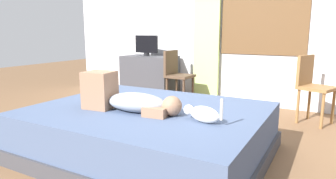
{
  "coord_description": "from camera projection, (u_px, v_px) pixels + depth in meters",
  "views": [
    {
      "loc": [
        1.42,
        -2.3,
        1.15
      ],
      "look_at": [
        0.04,
        0.18,
        0.6
      ],
      "focal_mm": 31.98,
      "sensor_mm": 36.0,
      "label": 1
    }
  ],
  "objects": [
    {
      "name": "cat",
      "position": [
        203.0,
        114.0,
        2.34
      ],
      "size": [
        0.35,
        0.16,
        0.21
      ],
      "color": "silver",
      "rests_on": "bed"
    },
    {
      "name": "bed",
      "position": [
        149.0,
        131.0,
        2.84
      ],
      "size": [
        2.14,
        1.73,
        0.45
      ],
      "color": "#38383D",
      "rests_on": "ground"
    },
    {
      "name": "desk",
      "position": [
        150.0,
        77.0,
        5.24
      ],
      "size": [
        0.9,
        0.56,
        0.74
      ],
      "color": "#38383D",
      "rests_on": "ground"
    },
    {
      "name": "cup",
      "position": [
        166.0,
        54.0,
        4.94
      ],
      "size": [
        0.08,
        0.08,
        0.09
      ],
      "primitive_type": "cylinder",
      "color": "teal",
      "rests_on": "desk"
    },
    {
      "name": "person_lying",
      "position": [
        127.0,
        98.0,
        2.67
      ],
      "size": [
        0.94,
        0.35,
        0.34
      ],
      "color": "#8C939E",
      "rests_on": "bed"
    },
    {
      "name": "ground_plane",
      "position": [
        155.0,
        154.0,
        2.87
      ],
      "size": [
        16.0,
        16.0,
        0.0
      ],
      "primitive_type": "plane",
      "color": "brown"
    },
    {
      "name": "curtain_left",
      "position": [
        207.0,
        23.0,
        4.86
      ],
      "size": [
        0.44,
        0.06,
        2.59
      ],
      "primitive_type": "cube",
      "color": "#ADCC75",
      "rests_on": "ground"
    },
    {
      "name": "tv_monitor",
      "position": [
        146.0,
        45.0,
        5.16
      ],
      "size": [
        0.48,
        0.1,
        0.35
      ],
      "color": "black",
      "rests_on": "desk"
    },
    {
      "name": "back_wall_with_window",
      "position": [
        237.0,
        13.0,
        4.71
      ],
      "size": [
        6.4,
        0.14,
        2.9
      ],
      "color": "silver",
      "rests_on": "ground"
    },
    {
      "name": "chair_by_desk",
      "position": [
        176.0,
        73.0,
        4.76
      ],
      "size": [
        0.4,
        0.4,
        0.86
      ],
      "color": "#4C3828",
      "rests_on": "ground"
    },
    {
      "name": "chair_spare",
      "position": [
        312.0,
        83.0,
        3.78
      ],
      "size": [
        0.49,
        0.49,
        0.86
      ],
      "color": "brown",
      "rests_on": "ground"
    }
  ]
}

